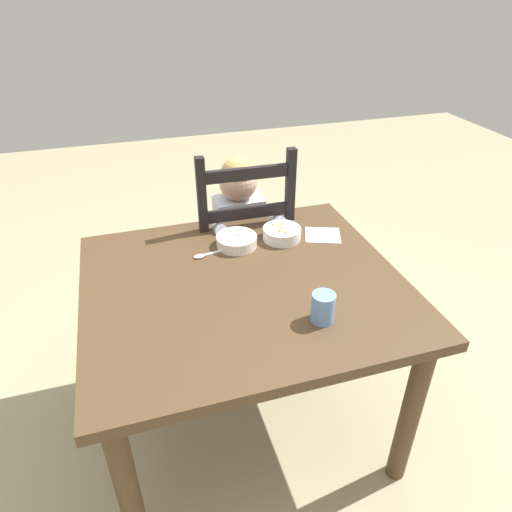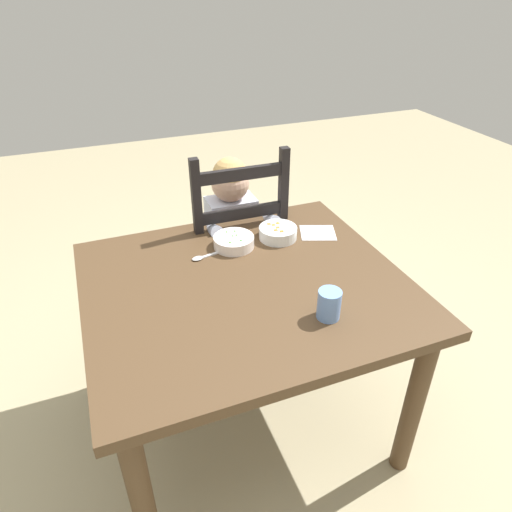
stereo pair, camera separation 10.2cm
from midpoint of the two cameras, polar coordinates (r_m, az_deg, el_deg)
name	(u,v)px [view 2 (the right image)]	position (r m, az deg, el deg)	size (l,w,h in m)	color
ground_plane	(248,417)	(2.13, -2.50, -19.48)	(8.00, 8.00, 0.00)	tan
dining_table	(246,305)	(1.68, -3.00, -6.20)	(1.12, 0.99, 0.73)	#4D3722
dining_chair	(234,256)	(2.21, -4.10, -0.04)	(0.43, 0.43, 1.05)	black
child_figure	(233,228)	(2.13, -4.20, 3.48)	(0.32, 0.31, 0.97)	silver
bowl_of_peas	(234,241)	(1.81, -4.40, 1.80)	(0.16, 0.16, 0.05)	white
bowl_of_carrots	(278,232)	(1.87, 1.18, 2.94)	(0.16, 0.16, 0.05)	white
spoon	(202,257)	(1.76, -8.36, -0.16)	(0.14, 0.05, 0.01)	silver
drinking_cup	(329,304)	(1.45, 7.08, -6.05)	(0.07, 0.07, 0.10)	#6D99DF
paper_napkin	(318,233)	(1.92, 6.20, 2.86)	(0.14, 0.13, 0.00)	white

